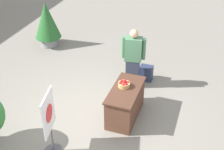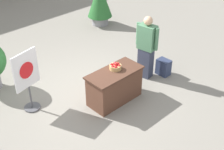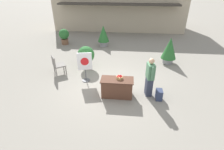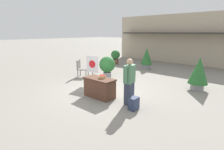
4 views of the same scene
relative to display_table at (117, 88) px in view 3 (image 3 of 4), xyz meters
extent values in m
plane|color=gray|center=(-0.32, 0.62, -0.38)|extent=(120.00, 120.00, 0.00)
cube|color=#B7A88E|center=(-0.61, 11.38, 1.56)|extent=(11.43, 3.82, 3.88)
cube|color=#38332D|center=(-0.61, 9.02, 2.02)|extent=(9.72, 0.90, 0.12)
cube|color=brown|center=(0.00, 0.00, -0.02)|extent=(1.21, 0.57, 0.72)
cube|color=#492C20|center=(0.00, 0.00, 0.36)|extent=(1.28, 0.61, 0.04)
cylinder|color=tan|center=(0.09, 0.07, 0.43)|extent=(0.26, 0.26, 0.10)
sphere|color=red|center=(0.17, 0.07, 0.47)|extent=(0.08, 0.08, 0.08)
sphere|color=#A30F14|center=(0.13, 0.13, 0.47)|extent=(0.08, 0.08, 0.08)
sphere|color=red|center=(0.05, 0.14, 0.47)|extent=(0.08, 0.08, 0.08)
sphere|color=red|center=(0.01, 0.06, 0.47)|extent=(0.08, 0.08, 0.08)
sphere|color=red|center=(0.04, 0.00, 0.47)|extent=(0.08, 0.08, 0.08)
sphere|color=red|center=(0.13, 0.00, 0.47)|extent=(0.08, 0.08, 0.08)
sphere|color=#A30F14|center=(0.10, 0.07, 0.50)|extent=(0.08, 0.08, 0.08)
sphere|color=red|center=(0.10, 0.06, 0.50)|extent=(0.08, 0.08, 0.08)
cube|color=#33384C|center=(1.27, 0.20, 0.01)|extent=(0.29, 0.37, 0.78)
cube|color=#4C7F5B|center=(1.27, 0.20, 0.71)|extent=(0.32, 0.45, 0.61)
sphere|color=tan|center=(1.27, 0.20, 1.13)|extent=(0.22, 0.22, 0.22)
cylinder|color=#4C7F5B|center=(1.31, -0.06, 0.73)|extent=(0.09, 0.09, 0.57)
cylinder|color=#4C7F5B|center=(1.23, 0.45, 0.73)|extent=(0.09, 0.09, 0.57)
cube|color=#2D3856|center=(1.66, -0.08, -0.17)|extent=(0.24, 0.34, 0.42)
cylinder|color=#4C4C51|center=(-1.52, 1.04, -0.37)|extent=(0.36, 0.36, 0.03)
cylinder|color=#4C4C51|center=(-1.52, 1.04, -0.08)|extent=(0.04, 0.04, 0.55)
cube|color=silver|center=(-1.52, 1.04, 0.61)|extent=(0.64, 0.17, 0.82)
cylinder|color=red|center=(-1.52, 1.02, 0.61)|extent=(0.35, 0.08, 0.36)
cylinder|color=gray|center=(-2.92, 1.97, -0.17)|extent=(0.05, 0.05, 0.42)
cylinder|color=gray|center=(-2.66, 1.58, -0.17)|extent=(0.05, 0.05, 0.42)
cylinder|color=gray|center=(-3.31, 1.71, -0.17)|extent=(0.05, 0.05, 0.42)
cylinder|color=gray|center=(-3.05, 1.32, -0.17)|extent=(0.05, 0.05, 0.42)
cube|color=gray|center=(-2.98, 1.64, 0.06)|extent=(0.76, 0.76, 0.06)
cube|color=gray|center=(-3.18, 1.51, 0.33)|extent=(0.36, 0.49, 0.48)
cylinder|color=gray|center=(2.62, 3.42, -0.23)|extent=(0.55, 0.55, 0.30)
cone|color=#28662D|center=(2.62, 3.42, 0.50)|extent=(0.82, 0.82, 1.16)
cylinder|color=gray|center=(-1.37, 5.89, -0.21)|extent=(0.55, 0.55, 0.34)
cone|color=#28662D|center=(-1.37, 5.89, 0.51)|extent=(0.78, 0.78, 1.10)
cylinder|color=brown|center=(-4.21, 5.98, -0.19)|extent=(0.49, 0.49, 0.39)
sphere|color=#28662D|center=(-4.21, 5.98, 0.36)|extent=(0.71, 0.71, 0.71)
cylinder|color=gray|center=(-1.79, 2.39, -0.23)|extent=(0.43, 0.43, 0.31)
sphere|color=#28662D|center=(-1.79, 2.39, 0.37)|extent=(0.88, 0.88, 0.88)
camera|label=1|loc=(-5.37, -1.57, 4.34)|focal=50.00mm
camera|label=2|loc=(-3.97, -4.08, 3.98)|focal=50.00mm
camera|label=3|loc=(0.37, -5.85, 3.83)|focal=28.00mm
camera|label=4|loc=(4.63, -4.55, 2.10)|focal=28.00mm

